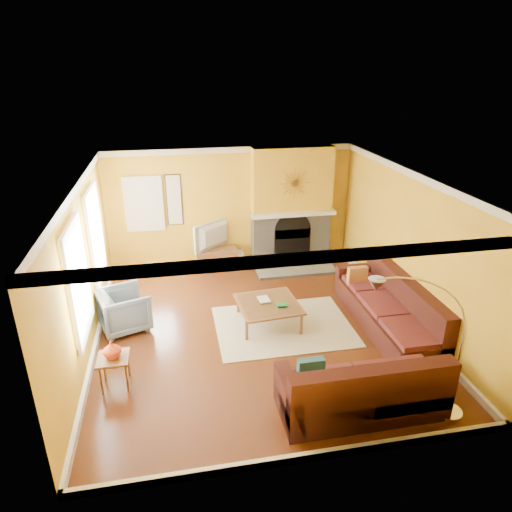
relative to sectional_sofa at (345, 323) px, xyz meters
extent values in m
cube|color=#622F14|center=(-1.33, 0.81, -0.46)|extent=(5.50, 6.00, 0.02)
cube|color=white|center=(-1.33, 0.81, 2.26)|extent=(5.50, 6.00, 0.02)
cube|color=gold|center=(-1.33, 3.82, 0.90)|extent=(5.50, 0.02, 2.70)
cube|color=gold|center=(-1.33, -2.20, 0.90)|extent=(5.50, 0.02, 2.70)
cube|color=gold|center=(-4.09, 0.81, 0.90)|extent=(0.02, 6.00, 2.70)
cube|color=gold|center=(1.43, 0.81, 0.90)|extent=(0.02, 6.00, 2.70)
cube|color=white|center=(-4.05, 2.11, 1.05)|extent=(0.06, 1.22, 1.72)
cube|color=white|center=(-4.05, 0.21, 1.05)|extent=(0.06, 1.22, 1.72)
cube|color=white|center=(-3.23, 3.77, 1.10)|extent=(0.82, 0.06, 1.22)
cube|color=white|center=(-2.58, 3.78, 1.15)|extent=(0.34, 0.04, 1.14)
cube|color=white|center=(0.02, 3.37, 0.80)|extent=(1.92, 0.22, 0.08)
cube|color=gray|center=(0.02, 3.06, -0.42)|extent=(1.80, 0.70, 0.06)
cube|color=beige|center=(-0.83, 0.80, -0.44)|extent=(2.40, 1.80, 0.02)
cube|color=brown|center=(-1.71, 3.50, -0.20)|extent=(0.90, 0.41, 0.50)
imported|color=black|center=(-1.71, 3.50, 0.36)|extent=(0.95, 0.77, 0.62)
cube|color=white|center=(-1.25, 3.59, -0.28)|extent=(0.33, 0.33, 0.33)
imported|color=slate|center=(-3.60, 1.28, -0.08)|extent=(1.03, 1.02, 0.74)
imported|color=red|center=(-3.63, -0.30, 0.17)|extent=(0.28, 0.28, 0.27)
imported|color=white|center=(-1.23, 1.07, -0.02)|extent=(0.22, 0.28, 0.03)
camera|label=1|loc=(-2.64, -6.02, 3.93)|focal=32.00mm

